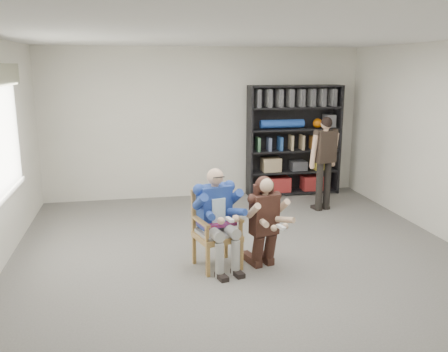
{
  "coord_description": "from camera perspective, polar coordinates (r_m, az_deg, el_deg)",
  "views": [
    {
      "loc": [
        -1.36,
        -5.31,
        2.45
      ],
      "look_at": [
        -0.2,
        0.6,
        1.05
      ],
      "focal_mm": 38.0,
      "sensor_mm": 36.0,
      "label": 1
    }
  ],
  "objects": [
    {
      "name": "room_shell",
      "position": [
        5.58,
        3.21,
        2.22
      ],
      "size": [
        6.0,
        7.0,
        2.8
      ],
      "primitive_type": null,
      "color": "beige",
      "rests_on": "ground"
    },
    {
      "name": "floor",
      "position": [
        6.01,
        3.03,
        -11.01
      ],
      "size": [
        6.0,
        7.0,
        0.01
      ],
      "primitive_type": "cube",
      "color": "#605E59",
      "rests_on": "ground"
    },
    {
      "name": "window_left",
      "position": [
        6.56,
        -25.12,
        4.66
      ],
      "size": [
        0.16,
        2.0,
        1.75
      ],
      "primitive_type": null,
      "color": "white",
      "rests_on": "room_shell"
    },
    {
      "name": "armchair",
      "position": [
        5.87,
        -0.84,
        -6.49
      ],
      "size": [
        0.68,
        0.67,
        0.97
      ],
      "primitive_type": null,
      "rotation": [
        0.0,
        0.0,
        0.26
      ],
      "color": "olive",
      "rests_on": "floor"
    },
    {
      "name": "seated_man",
      "position": [
        5.82,
        -0.84,
        -5.13
      ],
      "size": [
        0.72,
        0.87,
        1.26
      ],
      "primitive_type": null,
      "rotation": [
        0.0,
        0.0,
        0.26
      ],
      "color": "navy",
      "rests_on": "floor"
    },
    {
      "name": "kneeling_woman",
      "position": [
        5.85,
        5.0,
        -5.63
      ],
      "size": [
        0.67,
        0.88,
        1.16
      ],
      "primitive_type": null,
      "rotation": [
        0.0,
        0.0,
        0.26
      ],
      "color": "#322016",
      "rests_on": "floor"
    },
    {
      "name": "bookshelf",
      "position": [
        9.23,
        8.42,
        4.23
      ],
      "size": [
        1.8,
        0.38,
        2.1
      ],
      "primitive_type": null,
      "color": "black",
      "rests_on": "floor"
    },
    {
      "name": "standing_man",
      "position": [
        8.29,
        11.97,
        1.41
      ],
      "size": [
        0.56,
        0.41,
        1.63
      ],
      "primitive_type": null,
      "rotation": [
        0.0,
        0.0,
        0.28
      ],
      "color": "black",
      "rests_on": "floor"
    }
  ]
}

